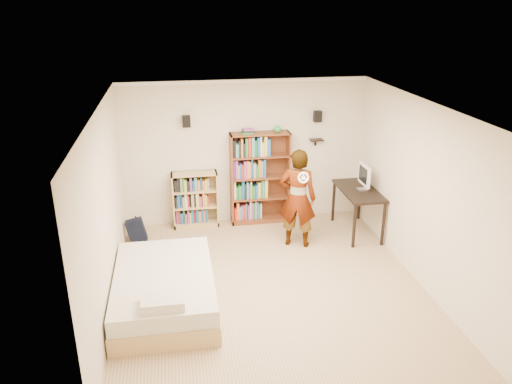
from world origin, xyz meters
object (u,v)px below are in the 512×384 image
(low_bookshelf, at_px, (195,200))
(computer_desk, at_px, (357,211))
(daybed, at_px, (164,285))
(tall_bookshelf, at_px, (260,178))
(person, at_px, (298,198))

(low_bookshelf, distance_m, computer_desk, 2.99)
(daybed, bearing_deg, tall_bookshelf, 54.85)
(person, bearing_deg, computer_desk, -144.70)
(tall_bookshelf, xyz_separation_m, daybed, (-1.80, -2.56, -0.56))
(computer_desk, xyz_separation_m, person, (-1.20, -0.29, 0.45))
(tall_bookshelf, xyz_separation_m, computer_desk, (1.66, -0.79, -0.46))
(tall_bookshelf, distance_m, computer_desk, 1.89)
(low_bookshelf, xyz_separation_m, daybed, (-0.58, -2.57, -0.21))
(low_bookshelf, height_order, daybed, low_bookshelf)
(low_bookshelf, distance_m, person, 2.03)
(computer_desk, height_order, daybed, computer_desk)
(tall_bookshelf, xyz_separation_m, low_bookshelf, (-1.22, 0.00, -0.35))
(computer_desk, xyz_separation_m, daybed, (-3.47, -1.77, -0.11))
(person, bearing_deg, tall_bookshelf, -45.36)
(low_bookshelf, distance_m, daybed, 2.64)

